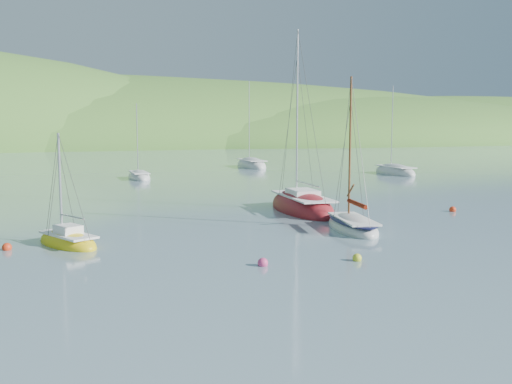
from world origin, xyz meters
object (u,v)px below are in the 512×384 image
object	(u,v)px
sloop_red	(302,208)
distant_sloop_b	(251,166)
daysailer_white	(353,226)
distant_sloop_d	(395,173)
sailboat_yellow	(68,242)
distant_sloop_a	(139,177)

from	to	relation	value
sloop_red	distant_sloop_b	bearing A→B (deg)	79.91
daysailer_white	sloop_red	xyz separation A→B (m)	(0.43, 7.29, 0.03)
distant_sloop_d	sloop_red	bearing A→B (deg)	-130.13
sailboat_yellow	distant_sloop_a	bearing A→B (deg)	49.92
daysailer_white	sailboat_yellow	xyz separation A→B (m)	(-14.89, 1.41, -0.05)
daysailer_white	distant_sloop_b	size ratio (longest dim) A/B	0.69
distant_sloop_a	sloop_red	bearing A→B (deg)	-76.48
sloop_red	distant_sloop_d	distance (m)	33.07
daysailer_white	sailboat_yellow	bearing A→B (deg)	-172.54
sloop_red	distant_sloop_b	world-z (taller)	sloop_red
distant_sloop_a	sailboat_yellow	bearing A→B (deg)	-103.94
sailboat_yellow	distant_sloop_a	xyz separation A→B (m)	(9.32, 33.92, 0.00)
daysailer_white	sloop_red	world-z (taller)	sloop_red
sailboat_yellow	distant_sloop_d	xyz separation A→B (m)	(38.98, 28.99, 0.03)
distant_sloop_a	distant_sloop_d	distance (m)	30.07
sloop_red	distant_sloop_d	bearing A→B (deg)	50.55
sloop_red	sailboat_yellow	world-z (taller)	sloop_red
distant_sloop_a	distant_sloop_d	size ratio (longest dim) A/B	0.78
sloop_red	distant_sloop_a	xyz separation A→B (m)	(-6.01, 28.03, -0.08)
sailboat_yellow	daysailer_white	bearing A→B (deg)	-30.11
distant_sloop_b	daysailer_white	bearing A→B (deg)	-99.71
sailboat_yellow	distant_sloop_b	xyz separation A→B (m)	(27.08, 46.05, 0.05)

